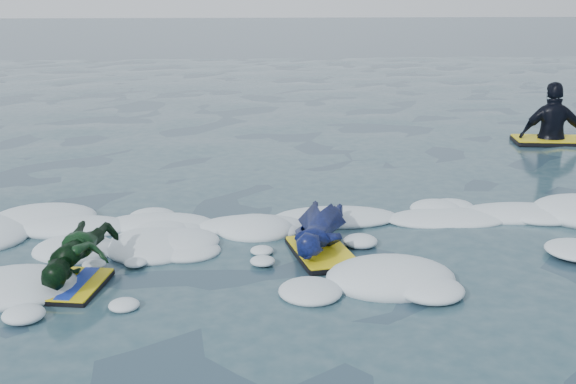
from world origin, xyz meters
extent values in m
plane|color=#1B3242|center=(0.00, 0.00, 0.00)|extent=(120.00, 120.00, 0.00)
cube|color=black|center=(0.57, 0.44, 0.03)|extent=(0.69, 1.04, 0.05)
cube|color=yellow|center=(0.57, 0.44, 0.07)|extent=(0.67, 1.01, 0.02)
imported|color=navy|center=(0.57, 0.69, 0.21)|extent=(0.87, 1.52, 0.34)
cube|color=black|center=(-1.65, -0.22, 0.03)|extent=(0.55, 0.82, 0.04)
cube|color=yellow|center=(-1.65, -0.22, 0.06)|extent=(0.53, 0.81, 0.01)
cube|color=blue|center=(-1.65, -0.22, 0.06)|extent=(0.26, 0.74, 0.00)
imported|color=#0E3410|center=(-1.65, -0.02, 0.24)|extent=(0.75, 1.23, 0.43)
cube|color=black|center=(5.07, 5.51, 0.04)|extent=(1.34, 0.86, 0.06)
cube|color=yellow|center=(5.07, 5.51, 0.08)|extent=(1.31, 0.82, 0.02)
imported|color=black|center=(5.07, 5.51, 0.10)|extent=(1.15, 0.57, 1.89)
camera|label=1|loc=(-0.21, -6.16, 2.54)|focal=45.00mm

